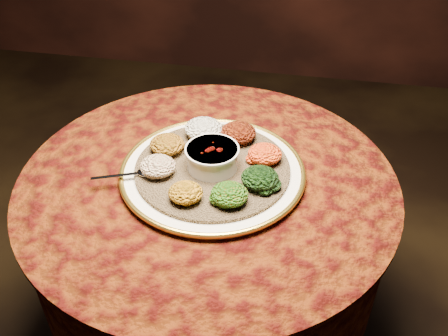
# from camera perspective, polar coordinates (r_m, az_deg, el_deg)

# --- Properties ---
(table) EXTENTS (0.96, 0.96, 0.73)m
(table) POSITION_cam_1_polar(r_m,az_deg,el_deg) (1.38, -1.74, -6.84)
(table) COLOR black
(table) RESTS_ON ground
(platter) EXTENTS (0.53, 0.53, 0.02)m
(platter) POSITION_cam_1_polar(r_m,az_deg,el_deg) (1.26, -1.33, -0.40)
(platter) COLOR silver
(platter) RESTS_ON table
(injera) EXTENTS (0.46, 0.46, 0.01)m
(injera) POSITION_cam_1_polar(r_m,az_deg,el_deg) (1.25, -1.33, -0.01)
(injera) COLOR brown
(injera) RESTS_ON platter
(stew_bowl) EXTENTS (0.13, 0.13, 0.06)m
(stew_bowl) POSITION_cam_1_polar(r_m,az_deg,el_deg) (1.23, -1.36, 1.35)
(stew_bowl) COLOR silver
(stew_bowl) RESTS_ON injera
(spoon) EXTENTS (0.15, 0.07, 0.01)m
(spoon) POSITION_cam_1_polar(r_m,az_deg,el_deg) (1.24, -9.40, -0.55)
(spoon) COLOR silver
(spoon) RESTS_ON injera
(portion_ayib) EXTENTS (0.10, 0.10, 0.05)m
(portion_ayib) POSITION_cam_1_polar(r_m,az_deg,el_deg) (1.34, -2.34, 4.49)
(portion_ayib) COLOR silver
(portion_ayib) RESTS_ON injera
(portion_kitfo) EXTENTS (0.10, 0.09, 0.05)m
(portion_kitfo) POSITION_cam_1_polar(r_m,az_deg,el_deg) (1.33, 1.63, 4.07)
(portion_kitfo) COLOR black
(portion_kitfo) RESTS_ON injera
(portion_tikil) EXTENTS (0.09, 0.08, 0.04)m
(portion_tikil) POSITION_cam_1_polar(r_m,az_deg,el_deg) (1.26, 4.70, 1.62)
(portion_tikil) COLOR #B57B0F
(portion_tikil) RESTS_ON injera
(portion_gomen) EXTENTS (0.09, 0.09, 0.04)m
(portion_gomen) POSITION_cam_1_polar(r_m,az_deg,el_deg) (1.18, 4.13, -1.14)
(portion_gomen) COLOR black
(portion_gomen) RESTS_ON injera
(portion_mixveg) EXTENTS (0.09, 0.08, 0.04)m
(portion_mixveg) POSITION_cam_1_polar(r_m,az_deg,el_deg) (1.14, 0.63, -3.00)
(portion_mixveg) COLOR #963609
(portion_mixveg) RESTS_ON injera
(portion_kik) EXTENTS (0.08, 0.08, 0.04)m
(portion_kik) POSITION_cam_1_polar(r_m,az_deg,el_deg) (1.15, -4.41, -2.82)
(portion_kik) COLOR #BA7210
(portion_kik) RESTS_ON injera
(portion_timatim) EXTENTS (0.09, 0.08, 0.04)m
(portion_timatim) POSITION_cam_1_polar(r_m,az_deg,el_deg) (1.23, -7.57, 0.22)
(portion_timatim) COLOR maroon
(portion_timatim) RESTS_ON injera
(portion_shiro) EXTENTS (0.09, 0.09, 0.04)m
(portion_shiro) POSITION_cam_1_polar(r_m,az_deg,el_deg) (1.30, -6.53, 2.70)
(portion_shiro) COLOR brown
(portion_shiro) RESTS_ON injera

